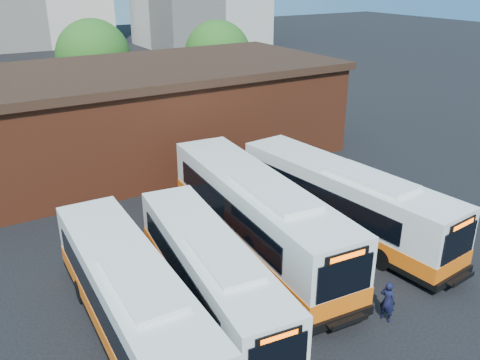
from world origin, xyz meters
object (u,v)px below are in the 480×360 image
bus_east (343,203)px  transit_worker (388,301)px  bus_midwest (210,276)px  bus_west (131,303)px  bus_mideast (256,217)px

bus_east → transit_worker: 7.09m
bus_east → bus_midwest: bearing=-172.2°
bus_west → transit_worker: bus_west is taller
bus_midwest → transit_worker: (5.27, -4.17, -0.57)m
bus_midwest → bus_mideast: bearing=42.1°
bus_west → bus_mideast: bus_mideast is taller
bus_west → bus_east: size_ratio=0.92×
bus_mideast → bus_east: bus_mideast is taller
transit_worker → bus_west: bearing=50.1°
bus_midwest → bus_west: bearing=-170.4°
bus_west → bus_mideast: bearing=24.3°
bus_west → bus_mideast: 7.75m
bus_west → transit_worker: (8.49, -4.00, -0.65)m
bus_mideast → bus_midwest: bearing=-139.8°
bus_west → bus_midwest: 3.23m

